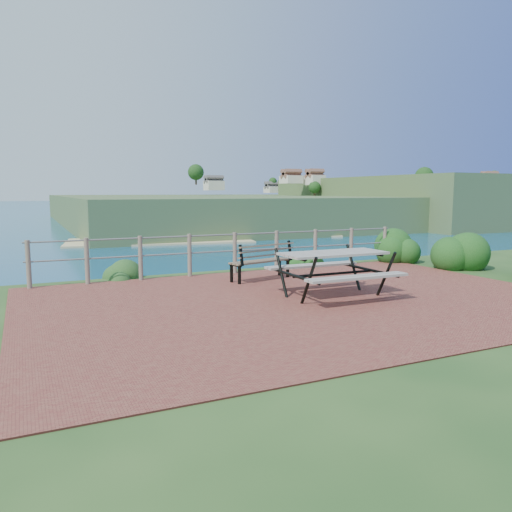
{
  "coord_description": "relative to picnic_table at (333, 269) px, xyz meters",
  "views": [
    {
      "loc": [
        -4.67,
        -7.81,
        2.01
      ],
      "look_at": [
        -0.55,
        0.96,
        0.75
      ],
      "focal_mm": 35.0,
      "sensor_mm": 36.0,
      "label": 1
    }
  ],
  "objects": [
    {
      "name": "ground",
      "position": [
        -0.63,
        -0.02,
        -0.54
      ],
      "size": [
        10.0,
        7.0,
        0.12
      ],
      "primitive_type": "cube",
      "color": "brown",
      "rests_on": "ground"
    },
    {
      "name": "ocean",
      "position": [
        -0.63,
        199.98,
        -0.54
      ],
      "size": [
        1200.0,
        1200.0,
        0.0
      ],
      "primitive_type": "plane",
      "color": "#165A84",
      "rests_on": "ground"
    },
    {
      "name": "safety_railing",
      "position": [
        -0.63,
        3.33,
        0.03
      ],
      "size": [
        9.4,
        0.1,
        1.0
      ],
      "color": "#6B5B4C",
      "rests_on": "ground"
    },
    {
      "name": "distant_bay",
      "position": [
        172.44,
        202.59,
        -2.07
      ],
      "size": [
        290.0,
        232.36,
        24.0
      ],
      "color": "#405D2E",
      "rests_on": "ground"
    },
    {
      "name": "picnic_table",
      "position": [
        0.0,
        0.0,
        0.0
      ],
      "size": [
        2.02,
        1.74,
        0.85
      ],
      "rotation": [
        0.0,
        0.0,
        -0.01
      ],
      "color": "gray",
      "rests_on": "ground"
    },
    {
      "name": "park_bench",
      "position": [
        -0.46,
        2.23,
        0.03
      ],
      "size": [
        1.58,
        0.74,
        0.86
      ],
      "rotation": [
        0.0,
        0.0,
        0.24
      ],
      "color": "brown",
      "rests_on": "ground"
    },
    {
      "name": "shrub_right_front",
      "position": [
        4.84,
        1.49,
        -0.54
      ],
      "size": [
        1.42,
        1.42,
        2.01
      ],
      "primitive_type": "ellipsoid",
      "color": "#123B12",
      "rests_on": "ground"
    },
    {
      "name": "shrub_right_edge",
      "position": [
        4.42,
        3.15,
        -0.54
      ],
      "size": [
        1.13,
        1.13,
        1.61
      ],
      "primitive_type": "ellipsoid",
      "color": "#123B12",
      "rests_on": "ground"
    },
    {
      "name": "shrub_lip_west",
      "position": [
        -3.33,
        3.89,
        -0.54
      ],
      "size": [
        0.86,
        0.86,
        0.64
      ],
      "primitive_type": "ellipsoid",
      "color": "#1B481E",
      "rests_on": "ground"
    },
    {
      "name": "shrub_lip_east",
      "position": [
        1.8,
        3.86,
        -0.54
      ],
      "size": [
        0.76,
        0.76,
        0.5
      ],
      "primitive_type": "ellipsoid",
      "color": "#123B12",
      "rests_on": "ground"
    }
  ]
}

